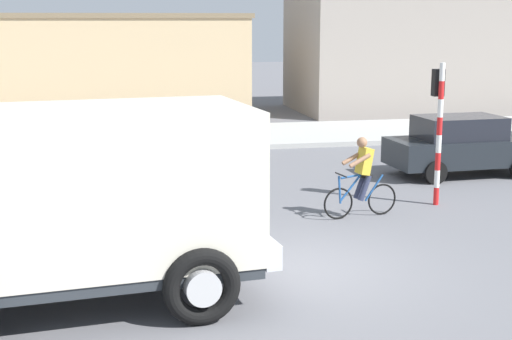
{
  "coord_description": "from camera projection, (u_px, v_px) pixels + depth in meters",
  "views": [
    {
      "loc": [
        -3.24,
        -11.74,
        4.15
      ],
      "look_at": [
        -0.31,
        2.5,
        1.2
      ],
      "focal_mm": 52.54,
      "sensor_mm": 36.0,
      "label": 1
    }
  ],
  "objects": [
    {
      "name": "truck_foreground",
      "position": [
        72.0,
        195.0,
        10.72
      ],
      "size": [
        5.66,
        3.26,
        2.9
      ],
      "color": "silver",
      "rests_on": "ground"
    },
    {
      "name": "ground_plane",
      "position": [
        303.0,
        267.0,
        12.74
      ],
      "size": [
        120.0,
        120.0,
        0.0
      ],
      "primitive_type": "plane",
      "color": "slate"
    },
    {
      "name": "sidewalk_far",
      "position": [
        198.0,
        137.0,
        26.16
      ],
      "size": [
        80.0,
        5.0,
        0.16
      ],
      "primitive_type": "cube",
      "color": "#ADADA8",
      "rests_on": "ground"
    },
    {
      "name": "car_red_near",
      "position": [
        462.0,
        145.0,
        20.06
      ],
      "size": [
        4.08,
        2.03,
        1.6
      ],
      "color": "#1E2328",
      "rests_on": "ground"
    },
    {
      "name": "building_corner_right",
      "position": [
        404.0,
        43.0,
        34.15
      ],
      "size": [
        10.05,
        6.38,
        6.12
      ],
      "color": "#9E9389",
      "rests_on": "ground"
    },
    {
      "name": "building_mid_block",
      "position": [
        111.0,
        65.0,
        32.32
      ],
      "size": [
        11.44,
        6.28,
        4.36
      ],
      "color": "#D1B284",
      "rests_on": "ground"
    },
    {
      "name": "traffic_light_pole",
      "position": [
        439.0,
        114.0,
        16.66
      ],
      "size": [
        0.24,
        0.43,
        3.2
      ],
      "color": "red",
      "rests_on": "ground"
    },
    {
      "name": "cyclist",
      "position": [
        362.0,
        177.0,
        15.78
      ],
      "size": [
        1.71,
        0.55,
        1.72
      ],
      "color": "black",
      "rests_on": "ground"
    }
  ]
}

